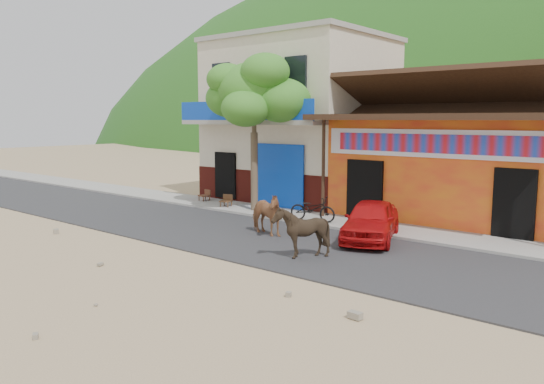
{
  "coord_description": "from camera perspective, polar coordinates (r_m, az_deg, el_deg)",
  "views": [
    {
      "loc": [
        8.94,
        -9.45,
        3.63
      ],
      "look_at": [
        -1.39,
        3.0,
        1.4
      ],
      "focal_mm": 35.0,
      "sensor_mm": 36.0,
      "label": 1
    }
  ],
  "objects": [
    {
      "name": "cafe_chair_right",
      "position": [
        23.11,
        -7.31,
        0.15
      ],
      "size": [
        0.47,
        0.47,
        0.88
      ],
      "primitive_type": null,
      "rotation": [
        0.0,
        0.0,
        -0.16
      ],
      "color": "#4F2C1A",
      "rests_on": "sidewalk"
    },
    {
      "name": "ground",
      "position": [
        13.5,
        -3.63,
        -7.76
      ],
      "size": [
        120.0,
        120.0,
        0.0
      ],
      "primitive_type": "plane",
      "color": "#9E825B",
      "rests_on": "ground"
    },
    {
      "name": "cow_tan",
      "position": [
        16.53,
        -0.8,
        -2.32
      ],
      "size": [
        1.71,
        1.04,
        1.34
      ],
      "primitive_type": "imported",
      "rotation": [
        0.0,
        0.0,
        1.36
      ],
      "color": "#9C643E",
      "rests_on": "road"
    },
    {
      "name": "cow_dark",
      "position": [
        13.81,
        3.15,
        -4.29
      ],
      "size": [
        1.47,
        1.37,
        1.38
      ],
      "primitive_type": "imported",
      "rotation": [
        0.0,
        0.0,
        -1.34
      ],
      "color": "black",
      "rests_on": "road"
    },
    {
      "name": "cafe_building",
      "position": [
        24.22,
        3.11,
        7.53
      ],
      "size": [
        7.0,
        6.0,
        7.0
      ],
      "primitive_type": "cube",
      "color": "beige",
      "rests_on": "ground"
    },
    {
      "name": "road",
      "position": [
        15.35,
        2.81,
        -5.76
      ],
      "size": [
        60.0,
        5.0,
        0.04
      ],
      "primitive_type": "cube",
      "color": "#28282B",
      "rests_on": "ground"
    },
    {
      "name": "dance_club",
      "position": [
        20.73,
        19.98,
        2.31
      ],
      "size": [
        8.0,
        6.0,
        3.6
      ],
      "primitive_type": "cube",
      "color": "orange",
      "rests_on": "ground"
    },
    {
      "name": "red_car",
      "position": [
        16.05,
        10.59,
        -3.02
      ],
      "size": [
        2.56,
        3.8,
        1.2
      ],
      "primitive_type": "imported",
      "rotation": [
        0.0,
        0.0,
        0.36
      ],
      "color": "#B90D0E",
      "rests_on": "road"
    },
    {
      "name": "cafe_chair_left",
      "position": [
        21.45,
        -4.98,
        -0.38
      ],
      "size": [
        0.53,
        0.53,
        0.9
      ],
      "primitive_type": null,
      "rotation": [
        0.0,
        0.0,
        0.31
      ],
      "color": "#4E281A",
      "rests_on": "sidewalk"
    },
    {
      "name": "scooter",
      "position": [
        18.35,
        4.39,
        -1.82
      ],
      "size": [
        1.74,
        0.92,
        0.87
      ],
      "primitive_type": "imported",
      "rotation": [
        0.0,
        0.0,
        1.79
      ],
      "color": "black",
      "rests_on": "sidewalk"
    },
    {
      "name": "sidewalk",
      "position": [
        18.2,
        9.45,
        -3.57
      ],
      "size": [
        60.0,
        2.0,
        0.12
      ],
      "primitive_type": "cube",
      "color": "gray",
      "rests_on": "ground"
    },
    {
      "name": "tree",
      "position": [
        20.4,
        -1.94,
        6.41
      ],
      "size": [
        3.0,
        3.0,
        6.0
      ],
      "primitive_type": null,
      "color": "#2D721E",
      "rests_on": "sidewalk"
    }
  ]
}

